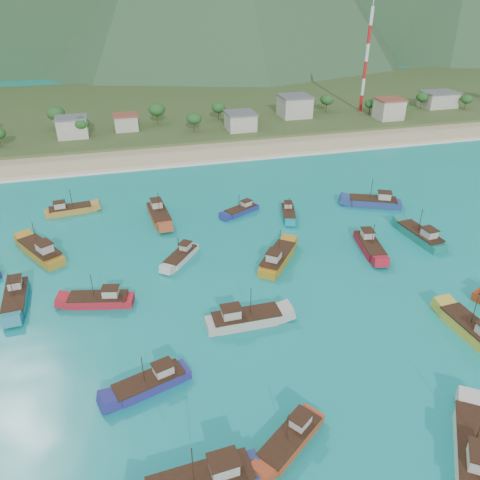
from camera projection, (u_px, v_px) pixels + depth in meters
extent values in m
plane|color=#0C8D7F|center=(228.00, 317.00, 72.38)|extent=(600.00, 600.00, 0.00)
cube|color=beige|center=(165.00, 156.00, 139.15)|extent=(400.00, 18.00, 1.20)
cube|color=#385123|center=(147.00, 109.00, 190.71)|extent=(400.00, 110.00, 2.40)
cube|color=white|center=(169.00, 167.00, 131.12)|extent=(400.00, 2.50, 0.08)
cube|color=beige|center=(73.00, 128.00, 149.18)|extent=(9.29, 7.21, 6.07)
cube|color=beige|center=(126.00, 123.00, 156.54)|extent=(7.49, 6.25, 4.84)
cube|color=beige|center=(240.00, 122.00, 157.15)|extent=(9.19, 9.27, 5.33)
cube|color=beige|center=(295.00, 107.00, 172.04)|extent=(10.61, 10.23, 7.15)
cube|color=beige|center=(389.00, 109.00, 169.09)|extent=(8.89, 7.90, 6.76)
cube|color=beige|center=(438.00, 100.00, 185.58)|extent=(12.84, 9.19, 5.50)
cylinder|color=red|center=(361.00, 103.00, 179.30)|extent=(1.20, 1.20, 6.07)
cylinder|color=white|center=(363.00, 87.00, 176.36)|extent=(1.20, 1.20, 6.07)
cylinder|color=red|center=(365.00, 70.00, 173.43)|extent=(1.20, 1.20, 6.07)
cylinder|color=white|center=(367.00, 53.00, 170.49)|extent=(1.20, 1.20, 6.07)
cylinder|color=red|center=(369.00, 34.00, 167.55)|extent=(1.20, 1.20, 6.07)
cylinder|color=white|center=(372.00, 16.00, 164.62)|extent=(1.20, 1.20, 6.07)
cube|color=#C17F2C|center=(71.00, 211.00, 104.64)|extent=(10.38, 4.17, 1.83)
cube|color=beige|center=(60.00, 205.00, 103.16)|extent=(2.50, 2.11, 1.49)
cylinder|color=#382114|center=(71.00, 198.00, 103.39)|extent=(0.12, 0.12, 4.13)
cube|color=#B37A20|center=(40.00, 252.00, 88.22)|extent=(9.49, 12.42, 2.24)
cube|color=beige|center=(45.00, 247.00, 85.71)|extent=(3.38, 3.56, 1.82)
cylinder|color=#382114|center=(35.00, 234.00, 86.88)|extent=(0.12, 0.12, 5.04)
cube|color=navy|center=(372.00, 203.00, 107.94)|extent=(12.20, 8.14, 2.15)
cube|color=beige|center=(384.00, 196.00, 106.63)|extent=(3.35, 3.09, 1.75)
cylinder|color=#382114|center=(371.00, 189.00, 106.35)|extent=(0.12, 0.12, 4.84)
cube|color=teal|center=(288.00, 214.00, 103.34)|extent=(4.86, 9.04, 1.58)
cube|color=beige|center=(288.00, 205.00, 104.20)|extent=(2.07, 2.33, 1.28)
cylinder|color=#382114|center=(289.00, 205.00, 101.67)|extent=(0.12, 0.12, 3.55)
cube|color=#BAB6A7|center=(246.00, 320.00, 70.59)|extent=(11.53, 3.44, 2.09)
cube|color=beige|center=(231.00, 313.00, 69.14)|extent=(2.63, 2.12, 1.70)
cylinder|color=#382114|center=(251.00, 301.00, 69.10)|extent=(0.12, 0.12, 4.71)
cube|color=teal|center=(16.00, 300.00, 75.22)|extent=(3.77, 10.96, 1.97)
cube|color=beige|center=(15.00, 283.00, 76.20)|extent=(2.11, 2.56, 1.60)
cylinder|color=#382114|center=(11.00, 286.00, 73.17)|extent=(0.12, 0.12, 4.42)
cube|color=#B9421F|center=(290.00, 442.00, 52.11)|extent=(9.63, 8.01, 1.78)
cube|color=beige|center=(300.00, 421.00, 52.68)|extent=(2.84, 2.74, 1.44)
cylinder|color=#382114|center=(288.00, 428.00, 50.34)|extent=(0.12, 0.12, 3.99)
cube|color=beige|center=(224.00, 466.00, 47.12)|extent=(2.88, 2.38, 1.78)
cylinder|color=#382114|center=(193.00, 465.00, 45.48)|extent=(0.12, 0.12, 4.93)
cube|color=#B31729|center=(370.00, 248.00, 90.03)|extent=(5.11, 11.22, 1.97)
cube|color=beige|center=(367.00, 234.00, 91.10)|extent=(2.40, 2.78, 1.60)
cylinder|color=#382114|center=(373.00, 234.00, 87.95)|extent=(0.12, 0.12, 4.42)
cube|color=#A84625|center=(159.00, 216.00, 101.86)|extent=(4.44, 12.04, 2.14)
cube|color=beige|center=(156.00, 204.00, 102.91)|extent=(2.37, 2.85, 1.74)
cylinder|color=#382114|center=(159.00, 203.00, 99.63)|extent=(0.12, 0.12, 4.82)
cube|color=beige|center=(181.00, 258.00, 86.96)|extent=(7.73, 8.74, 1.64)
cube|color=beige|center=(185.00, 246.00, 87.72)|extent=(2.58, 2.64, 1.34)
cylinder|color=#382114|center=(179.00, 247.00, 85.25)|extent=(0.12, 0.12, 3.70)
cube|color=#177A6D|center=(419.00, 237.00, 93.80)|extent=(4.48, 11.83, 2.10)
cube|color=beige|center=(429.00, 233.00, 90.93)|extent=(2.35, 2.81, 1.71)
cylinder|color=#382114|center=(420.00, 220.00, 92.68)|extent=(0.12, 0.12, 4.73)
cube|color=navy|center=(241.00, 212.00, 104.61)|extent=(8.86, 6.22, 1.57)
cube|color=beige|center=(246.00, 204.00, 104.96)|extent=(2.47, 2.31, 1.28)
cylinder|color=#382114|center=(239.00, 202.00, 103.09)|extent=(0.12, 0.12, 3.54)
cube|color=gold|center=(472.00, 332.00, 68.23)|extent=(4.11, 11.87, 2.13)
cylinder|color=#382114|center=(475.00, 310.00, 67.11)|extent=(0.12, 0.12, 4.78)
cube|color=#B47818|center=(278.00, 259.00, 86.16)|extent=(9.85, 11.17, 2.10)
cube|color=beige|center=(274.00, 256.00, 83.34)|extent=(3.29, 3.37, 1.71)
cylinder|color=#382114|center=(280.00, 241.00, 85.04)|extent=(0.12, 0.12, 4.73)
cube|color=red|center=(99.00, 301.00, 74.94)|extent=(10.77, 5.31, 1.88)
cube|color=beige|center=(111.00, 292.00, 74.18)|extent=(2.72, 2.38, 1.53)
cylinder|color=#382114|center=(92.00, 286.00, 73.44)|extent=(0.12, 0.12, 4.23)
cube|color=beige|center=(474.00, 451.00, 50.75)|extent=(10.32, 12.49, 2.30)
cube|color=navy|center=(149.00, 385.00, 59.41)|extent=(10.46, 5.80, 1.82)
cube|color=beige|center=(163.00, 369.00, 59.57)|extent=(2.72, 2.43, 1.48)
cylinder|color=#382114|center=(143.00, 370.00, 57.71)|extent=(0.12, 0.12, 4.10)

